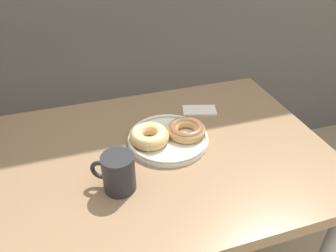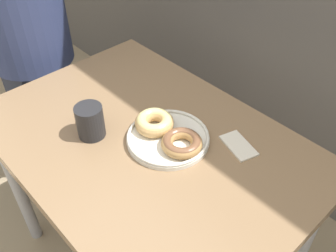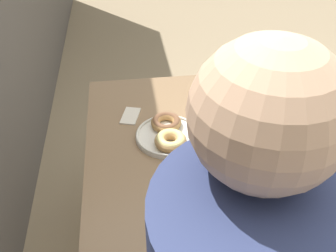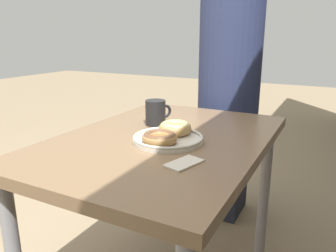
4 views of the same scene
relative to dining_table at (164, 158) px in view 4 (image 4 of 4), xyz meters
name	(u,v)px [view 4 (image 4 of 4)]	position (x,y,z in m)	size (l,w,h in m)	color
dining_table	(164,158)	(0.00, 0.00, 0.00)	(1.06, 0.74, 0.75)	#846647
donut_plate	(168,135)	(0.05, 0.04, 0.11)	(0.28, 0.26, 0.06)	silver
coffee_mug	(156,112)	(-0.13, -0.11, 0.14)	(0.11, 0.09, 0.11)	#232326
person_figure	(229,87)	(-0.79, 0.01, 0.17)	(0.39, 0.35, 1.51)	#232838
napkin	(184,163)	(0.22, 0.19, 0.09)	(0.13, 0.10, 0.01)	beige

